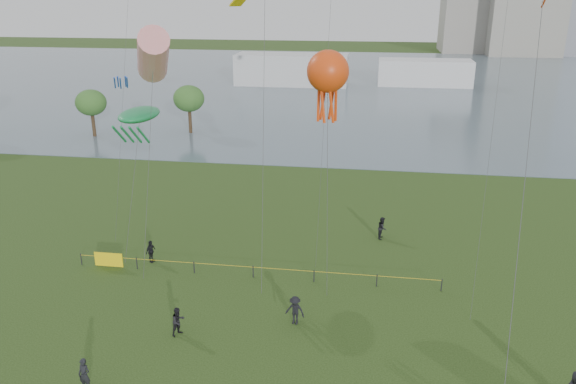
# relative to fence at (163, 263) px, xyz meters

# --- Properties ---
(lake) EXTENTS (400.00, 120.00, 0.08)m
(lake) POSITION_rel_fence_xyz_m (9.22, 84.72, -0.53)
(lake) COLOR slate
(lake) RESTS_ON ground_plane
(building_low) EXTENTS (16.00, 18.00, 28.00)m
(building_low) POSITION_rel_fence_xyz_m (41.22, 152.72, 13.45)
(building_low) COLOR gray
(building_low) RESTS_ON ground_plane
(pavilion_left) EXTENTS (22.00, 8.00, 6.00)m
(pavilion_left) POSITION_rel_fence_xyz_m (-2.78, 79.72, 2.45)
(pavilion_left) COLOR silver
(pavilion_left) RESTS_ON ground_plane
(pavilion_right) EXTENTS (18.00, 7.00, 5.00)m
(pavilion_right) POSITION_rel_fence_xyz_m (23.22, 82.72, 1.95)
(pavilion_right) COLOR silver
(pavilion_right) RESTS_ON ground_plane
(trees) EXTENTS (33.13, 11.80, 8.27)m
(trees) POSITION_rel_fence_xyz_m (-28.28, 32.92, 4.76)
(trees) COLOR #342618
(trees) RESTS_ON ground_plane
(fence) EXTENTS (24.07, 0.07, 1.05)m
(fence) POSITION_rel_fence_xyz_m (0.00, 0.00, 0.00)
(fence) COLOR black
(fence) RESTS_ON ground_plane
(spectator_a) EXTENTS (0.96, 1.01, 1.64)m
(spectator_a) POSITION_rel_fence_xyz_m (3.44, -6.94, 0.26)
(spectator_a) COLOR black
(spectator_a) RESTS_ON ground_plane
(spectator_b) EXTENTS (1.22, 0.86, 1.71)m
(spectator_b) POSITION_rel_fence_xyz_m (9.57, -4.96, 0.30)
(spectator_b) COLOR black
(spectator_b) RESTS_ON ground_plane
(spectator_c) EXTENTS (0.65, 1.00, 1.59)m
(spectator_c) POSITION_rel_fence_xyz_m (-1.32, 1.16, 0.24)
(spectator_c) COLOR black
(spectator_c) RESTS_ON ground_plane
(spectator_f) EXTENTS (0.68, 0.51, 1.68)m
(spectator_f) POSITION_rel_fence_xyz_m (0.61, -11.95, 0.29)
(spectator_f) COLOR black
(spectator_f) RESTS_ON ground_plane
(spectator_g) EXTENTS (0.77, 0.92, 1.70)m
(spectator_g) POSITION_rel_fence_xyz_m (14.50, 7.52, 0.30)
(spectator_g) COLOR black
(spectator_g) RESTS_ON ground_plane
(kite_windsock) EXTENTS (4.35, 7.10, 15.79)m
(kite_windsock) POSITION_rel_fence_xyz_m (-0.86, 3.23, 13.24)
(kite_windsock) COLOR #3F3F42
(kite_creature) EXTENTS (2.39, 4.68, 10.32)m
(kite_creature) POSITION_rel_fence_xyz_m (-2.15, 3.17, 9.32)
(kite_creature) COLOR #3F3F42
(kite_octopus) EXTENTS (2.43, 3.24, 14.60)m
(kite_octopus) POSITION_rel_fence_xyz_m (10.67, 0.42, 12.77)
(kite_octopus) COLOR #3F3F42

